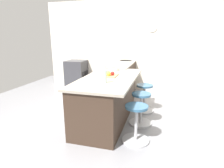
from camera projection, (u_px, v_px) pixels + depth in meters
ground_plane at (109, 124)px, 3.59m from camera, size 7.29×7.29×0.00m
interior_partition_left at (133, 46)px, 5.68m from camera, size 0.15×5.61×2.71m
sink_cabinet at (124, 76)px, 5.63m from camera, size 2.47×0.60×1.20m
oven_range at (77, 74)px, 6.04m from camera, size 0.60×0.61×0.89m
kitchen_island at (107, 99)px, 3.67m from camera, size 2.05×0.98×0.89m
stool_by_window at (144, 99)px, 4.14m from camera, size 0.44×0.44×0.62m
stool_middle at (141, 110)px, 3.53m from camera, size 0.44×0.44×0.62m
stool_near_camera at (136, 125)px, 2.93m from camera, size 0.44×0.44×0.62m
cutting_board at (111, 76)px, 3.63m from camera, size 0.36×0.24×0.02m
apple_red at (113, 73)px, 3.60m from camera, size 0.08×0.08×0.08m
apple_yellow at (109, 74)px, 3.54m from camera, size 0.08×0.08×0.08m
apple_green at (109, 73)px, 3.66m from camera, size 0.07×0.07×0.07m
water_bottle at (105, 76)px, 3.07m from camera, size 0.06×0.06×0.31m
fruit_bowl at (114, 69)px, 4.17m from camera, size 0.23×0.23×0.07m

